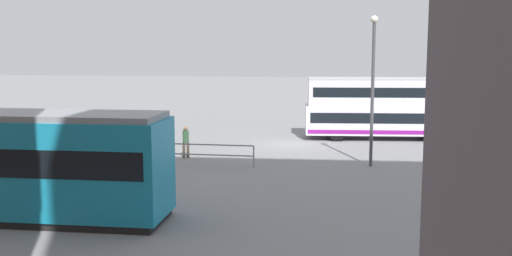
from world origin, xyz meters
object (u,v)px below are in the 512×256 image
object	(u,v)px
info_sign	(81,129)
street_lamp	(373,80)
pedestrian_near_railing	(186,140)
double_decker_bus	(386,108)

from	to	relation	value
info_sign	street_lamp	distance (m)	14.54
pedestrian_near_railing	street_lamp	xyz separation A→B (m)	(-9.50, 0.85, 3.25)
double_decker_bus	info_sign	xyz separation A→B (m)	(15.57, 10.24, -0.23)
info_sign	street_lamp	xyz separation A→B (m)	(-14.27, -1.34, 2.48)
pedestrian_near_railing	street_lamp	bearing A→B (deg)	174.87
info_sign	street_lamp	world-z (taller)	street_lamp
pedestrian_near_railing	street_lamp	distance (m)	10.08
double_decker_bus	street_lamp	world-z (taller)	street_lamp
info_sign	double_decker_bus	bearing A→B (deg)	-146.67
street_lamp	info_sign	bearing A→B (deg)	5.36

